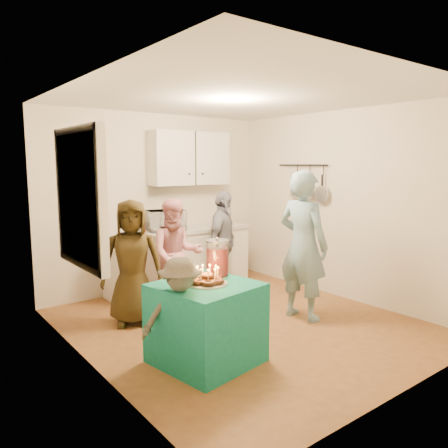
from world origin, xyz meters
TOP-DOWN VIEW (x-y plane):
  - floor at (0.00, 0.00)m, footprint 4.00×4.00m
  - ceiling at (0.00, 0.00)m, footprint 4.00×4.00m
  - back_wall at (0.00, 2.00)m, footprint 3.60×3.60m
  - left_wall at (-1.80, 0.00)m, footprint 4.00×4.00m
  - right_wall at (1.80, 0.00)m, footprint 4.00×4.00m
  - window_night at (-1.77, 0.30)m, footprint 0.04×1.00m
  - counter at (0.20, 1.70)m, footprint 2.20×0.58m
  - countertop at (0.20, 1.70)m, footprint 2.24×0.62m
  - upper_cabinet at (0.50, 1.85)m, footprint 1.30×0.30m
  - pot_rack at (1.72, 0.70)m, footprint 0.12×1.00m
  - microwave at (-0.02, 1.70)m, footprint 0.61×0.48m
  - party_table at (-0.90, -0.54)m, footprint 0.97×0.97m
  - donut_cake at (-0.90, -0.56)m, footprint 0.38×0.38m
  - punch_jar at (-0.63, -0.36)m, footprint 0.22×0.22m
  - man_birthday at (0.71, -0.28)m, footprint 0.51×0.71m
  - woman_back_left at (-1.00, 0.81)m, footprint 0.85×0.74m
  - woman_back_center at (-0.32, 0.93)m, footprint 0.85×0.77m
  - woman_back_right at (0.62, 1.18)m, footprint 0.93×0.79m
  - child_near_left at (-1.21, -0.59)m, footprint 0.79×0.70m

SIDE VIEW (x-z plane):
  - floor at x=0.00m, z-range 0.00..0.00m
  - party_table at x=-0.90m, z-range 0.00..0.76m
  - counter at x=0.20m, z-range 0.00..0.86m
  - child_near_left at x=-1.21m, z-range 0.00..1.06m
  - woman_back_center at x=-0.32m, z-range 0.00..1.43m
  - woman_back_left at x=-1.00m, z-range 0.00..1.47m
  - woman_back_right at x=0.62m, z-range 0.00..1.49m
  - donut_cake at x=-0.90m, z-range 0.76..0.94m
  - countertop at x=0.20m, z-range 0.86..0.91m
  - man_birthday at x=0.71m, z-range 0.00..1.80m
  - punch_jar at x=-0.63m, z-range 0.76..1.10m
  - microwave at x=-0.02m, z-range 0.91..1.20m
  - back_wall at x=0.00m, z-range 1.30..1.30m
  - left_wall at x=-1.80m, z-range 1.30..1.30m
  - right_wall at x=1.80m, z-range 1.30..1.30m
  - window_night at x=-1.77m, z-range 0.95..2.15m
  - pot_rack at x=1.72m, z-range 1.30..1.90m
  - upper_cabinet at x=0.50m, z-range 1.55..2.35m
  - ceiling at x=0.00m, z-range 2.60..2.60m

